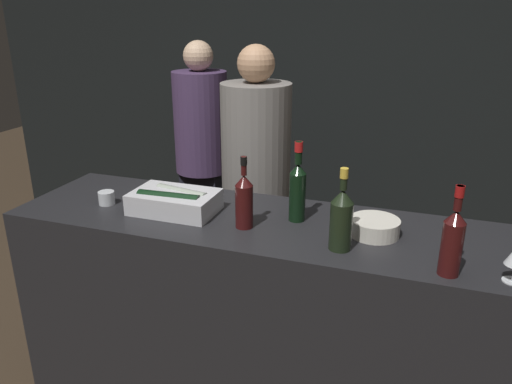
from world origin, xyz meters
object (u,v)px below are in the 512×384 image
object	(u,v)px
red_wine_bottle_burgundy	(298,189)
red_wine_bottle_tall	(453,240)
candle_votive	(107,198)
person_blond_tee	(202,149)
champagne_bottle	(341,218)
bowl_white	(375,227)
person_in_hoodie	(256,180)
ice_bin_with_bottles	(175,201)
red_wine_bottle_black_foil	(244,200)

from	to	relation	value
red_wine_bottle_burgundy	red_wine_bottle_tall	world-z (taller)	red_wine_bottle_burgundy
candle_votive	person_blond_tee	bearing A→B (deg)	95.27
champagne_bottle	red_wine_bottle_tall	size ratio (longest dim) A/B	1.00
bowl_white	red_wine_bottle_tall	bearing A→B (deg)	-40.72
bowl_white	candle_votive	xyz separation A→B (m)	(-1.27, -0.07, -0.01)
red_wine_bottle_tall	person_blond_tee	xyz separation A→B (m)	(-1.68, 1.51, -0.21)
red_wine_bottle_burgundy	person_blond_tee	world-z (taller)	person_blond_tee
bowl_white	red_wine_bottle_tall	world-z (taller)	red_wine_bottle_tall
red_wine_bottle_burgundy	champagne_bottle	xyz separation A→B (m)	(0.23, -0.22, -0.02)
candle_votive	red_wine_bottle_tall	xyz separation A→B (m)	(1.56, -0.18, 0.10)
bowl_white	person_blond_tee	bearing A→B (deg)	137.76
red_wine_bottle_tall	red_wine_bottle_burgundy	bearing A→B (deg)	155.31
candle_votive	person_in_hoodie	size ratio (longest dim) A/B	0.04
ice_bin_with_bottles	red_wine_bottle_tall	world-z (taller)	red_wine_bottle_tall
person_in_hoodie	ice_bin_with_bottles	bearing A→B (deg)	-39.17
red_wine_bottle_burgundy	ice_bin_with_bottles	bearing A→B (deg)	-170.77
ice_bin_with_bottles	candle_votive	distance (m)	0.36
bowl_white	red_wine_bottle_tall	xyz separation A→B (m)	(0.29, -0.25, 0.10)
person_in_hoodie	bowl_white	bearing A→B (deg)	20.19
champagne_bottle	person_in_hoodie	world-z (taller)	person_in_hoodie
red_wine_bottle_burgundy	red_wine_bottle_tall	distance (m)	0.70
red_wine_bottle_black_foil	person_blond_tee	world-z (taller)	person_blond_tee
person_in_hoodie	champagne_bottle	bearing A→B (deg)	9.14
candle_votive	person_blond_tee	distance (m)	1.35
red_wine_bottle_tall	champagne_bottle	bearing A→B (deg)	169.84
red_wine_bottle_burgundy	red_wine_bottle_black_foil	size ratio (longest dim) A/B	1.14
red_wine_bottle_black_foil	bowl_white	bearing A→B (deg)	10.92
bowl_white	person_in_hoodie	distance (m)	1.03
candle_votive	person_in_hoodie	distance (m)	0.91
ice_bin_with_bottles	person_in_hoodie	xyz separation A→B (m)	(0.15, 0.73, -0.12)
ice_bin_with_bottles	bowl_white	xyz separation A→B (m)	(0.91, 0.05, -0.02)
red_wine_bottle_burgundy	red_wine_bottle_tall	bearing A→B (deg)	-24.69
champagne_bottle	person_blond_tee	xyz separation A→B (m)	(-1.28, 1.44, -0.21)
red_wine_bottle_black_foil	person_blond_tee	xyz separation A→B (m)	(-0.85, 1.37, -0.20)
person_in_hoodie	red_wine_bottle_tall	bearing A→B (deg)	20.49
red_wine_bottle_burgundy	person_in_hoodie	distance (m)	0.80
red_wine_bottle_black_foil	champagne_bottle	bearing A→B (deg)	-9.56
champagne_bottle	red_wine_bottle_burgundy	bearing A→B (deg)	136.72
candle_votive	person_in_hoodie	xyz separation A→B (m)	(0.50, 0.76, -0.10)
ice_bin_with_bottles	red_wine_bottle_black_foil	bearing A→B (deg)	-8.75
person_in_hoodie	red_wine_bottle_burgundy	bearing A→B (deg)	5.12
candle_votive	person_blond_tee	size ratio (longest dim) A/B	0.05
candle_votive	champagne_bottle	world-z (taller)	champagne_bottle
candle_votive	red_wine_bottle_tall	size ratio (longest dim) A/B	0.23
ice_bin_with_bottles	person_in_hoodie	world-z (taller)	person_in_hoodie
ice_bin_with_bottles	person_blond_tee	distance (m)	1.40
candle_votive	champagne_bottle	distance (m)	1.17
candle_votive	red_wine_bottle_burgundy	bearing A→B (deg)	7.11
bowl_white	candle_votive	bearing A→B (deg)	-176.77
ice_bin_with_bottles	champagne_bottle	size ratio (longest dim) A/B	1.17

